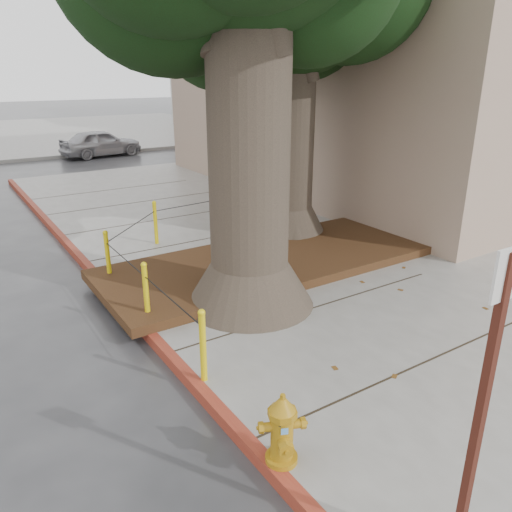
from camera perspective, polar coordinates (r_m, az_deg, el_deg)
The scene contains 13 objects.
ground at distance 6.52m, azimuth 14.88°, elevation -14.43°, with size 140.00×140.00×0.00m, color #28282B.
sidewalk_main at distance 12.31m, azimuth 25.45°, elevation 1.45°, with size 16.00×26.00×0.15m, color slate.
sidewalk_far at distance 35.13m, azimuth -16.52°, elevation 13.71°, with size 16.00×20.00×0.15m, color slate.
curb_red at distance 7.26m, azimuth -11.42°, elevation -9.56°, with size 0.14×26.00×0.16m, color maroon.
planter_bed at distance 9.55m, azimuth 1.50°, elevation -0.62°, with size 6.40×2.60×0.16m, color black.
building_corner at distance 18.58m, azimuth 18.38°, elevation 23.59°, with size 12.00×13.00×10.00m, color gray.
building_side_white at distance 35.70m, azimuth 1.48°, elevation 21.71°, with size 10.00×10.00×9.00m, color silver.
building_side_grey at distance 44.12m, azimuth 3.70°, elevation 23.36°, with size 12.00×14.00×12.00m, color slate.
bollard_ring at distance 8.99m, azimuth -9.54°, elevation 0.68°, with size 3.79×5.39×0.95m.
fire_hydrant at distance 4.92m, azimuth 3.01°, elevation -19.20°, with size 0.41×0.41×0.75m.
signpost at distance 3.79m, azimuth 24.50°, elevation -14.91°, with size 0.25×0.06×2.52m.
car_silver at distance 24.21m, azimuth -17.32°, elevation 12.24°, with size 1.43×3.56×1.21m, color #A4A3A8.
car_red at distance 25.68m, azimuth -2.18°, elevation 13.42°, with size 1.18×3.39×1.12m, color maroon.
Camera 1 is at (-4.17, -3.44, 3.65)m, focal length 35.00 mm.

